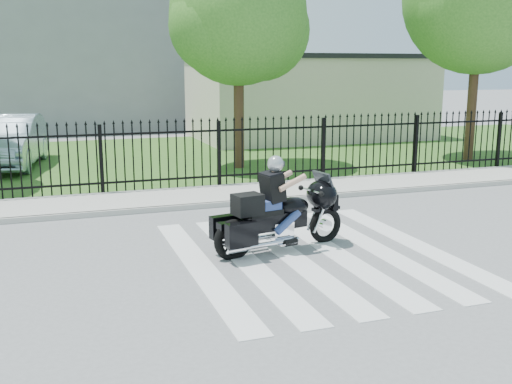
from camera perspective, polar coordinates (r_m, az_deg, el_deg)
name	(u,v)px	position (r m, az deg, el deg)	size (l,w,h in m)	color
ground	(314,255)	(10.39, 5.54, -6.00)	(120.00, 120.00, 0.00)	slate
crosswalk	(314,255)	(10.39, 5.54, -5.97)	(5.00, 5.50, 0.01)	silver
sidewalk	(230,194)	(14.91, -2.47, -0.21)	(40.00, 2.00, 0.12)	#ADAAA3
curb	(243,203)	(13.98, -1.29, -1.02)	(40.00, 0.12, 0.12)	#ADAAA3
grass_strip	(174,157)	(21.62, -7.83, 3.33)	(40.00, 12.00, 0.02)	#31591E
iron_fence	(219,155)	(15.71, -3.55, 3.52)	(26.00, 0.04, 1.80)	black
tree_mid	(238,16)	(18.90, -1.70, 16.38)	(4.20, 4.20, 6.78)	#382316
building_low	(308,99)	(27.39, 5.01, 8.84)	(10.00, 6.00, 3.50)	beige
building_low_roof	(309,57)	(27.36, 5.08, 12.71)	(10.20, 6.20, 0.20)	black
building_tall	(63,13)	(35.11, -17.88, 15.93)	(15.00, 10.00, 12.00)	gray
motorcycle_rider	(278,211)	(10.41, 2.08, -1.87)	(2.59, 1.17, 1.73)	black
parked_car	(8,141)	(20.63, -22.53, 4.49)	(1.76, 5.04, 1.66)	#93AAB9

